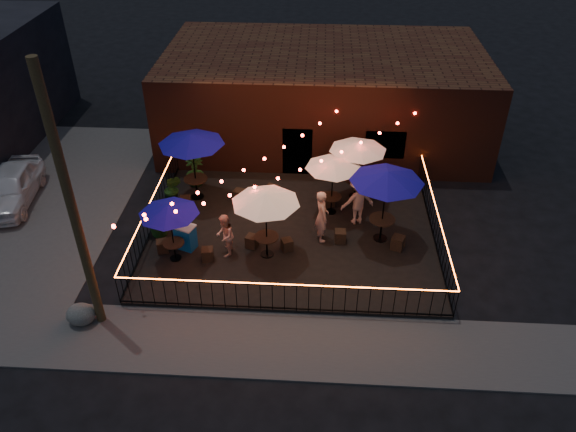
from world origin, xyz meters
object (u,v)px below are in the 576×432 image
cafe_table_1 (191,140)px  cafe_table_5 (358,147)px  cafe_table_2 (266,199)px  cafe_table_4 (387,178)px  cafe_table_3 (333,164)px  cafe_table_0 (169,210)px  cooler (185,237)px  boulder (81,314)px  utility_pole (72,209)px

cafe_table_1 → cafe_table_5: (6.11, 0.42, -0.31)m
cafe_table_2 → cafe_table_4: cafe_table_4 is taller
cafe_table_3 → cafe_table_2: bearing=-128.9°
cafe_table_0 → cafe_table_5: size_ratio=0.88×
cooler → boulder: bearing=-102.5°
cooler → cafe_table_5: bearing=52.5°
cafe_table_2 → cooler: (-2.79, 0.22, -1.78)m
cooler → boulder: cooler is taller
cafe_table_2 → cafe_table_3: bearing=51.1°
cafe_table_3 → cafe_table_1: bearing=172.2°
cafe_table_3 → cooler: cafe_table_3 is taller
utility_pole → cafe_table_3: utility_pole is taller
cafe_table_3 → boulder: size_ratio=2.60×
cafe_table_4 → utility_pole: bearing=-153.0°
cooler → utility_pole: bearing=-97.2°
boulder → cafe_table_3: bearing=39.4°
cafe_table_4 → cooler: size_ratio=3.01×
utility_pole → cafe_table_5: (7.71, 7.02, -1.68)m
utility_pole → cafe_table_1: size_ratio=2.94×
cafe_table_1 → cafe_table_2: bearing=-48.1°
cafe_table_0 → cafe_table_3: 6.04m
cafe_table_3 → cafe_table_4: size_ratio=0.83×
cafe_table_4 → cafe_table_3: bearing=138.2°
cafe_table_4 → cooler: (-6.67, -0.91, -2.03)m
cafe_table_1 → utility_pole: bearing=-103.6°
cafe_table_2 → cafe_table_5: cafe_table_2 is taller
utility_pole → boulder: (-0.52, -0.13, -3.66)m
cafe_table_1 → cafe_table_0: bearing=-90.0°
utility_pole → cooler: utility_pole is taller
cafe_table_0 → cafe_table_3: bearing=30.5°
cafe_table_3 → boulder: cafe_table_3 is taller
cafe_table_0 → cafe_table_4: 7.11m
cafe_table_1 → cooler: size_ratio=3.00×
cafe_table_0 → cooler: 1.64m
cafe_table_0 → cafe_table_5: cafe_table_5 is taller
cafe_table_0 → cafe_table_3: cafe_table_3 is taller
cafe_table_2 → cafe_table_5: (3.07, 3.81, -0.07)m
cafe_table_2 → utility_pole: bearing=-145.3°
cafe_table_5 → cooler: 7.09m
cafe_table_0 → cooler: (0.25, 0.61, -1.50)m
cafe_table_2 → cafe_table_4: size_ratio=0.93×
cafe_table_4 → cafe_table_2: bearing=-163.7°
cafe_table_0 → cafe_table_1: cafe_table_1 is taller
cafe_table_5 → boulder: 11.08m
cafe_table_4 → cafe_table_5: 2.81m
cafe_table_1 → cafe_table_4: (6.92, -2.26, 0.01)m
cafe_table_0 → cafe_table_2: cafe_table_2 is taller
cafe_table_5 → cafe_table_1: bearing=-176.1°
cafe_table_1 → cafe_table_2: cafe_table_1 is taller
cafe_table_5 → cafe_table_4: bearing=-73.2°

